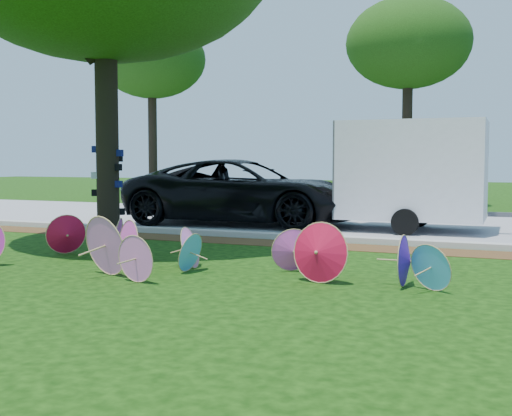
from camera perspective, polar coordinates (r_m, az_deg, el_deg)
The scene contains 8 objects.
ground at distance 8.81m, azimuth -8.14°, elevation -6.64°, with size 90.00×90.00×0.00m, color black.
mulch_strip at distance 12.83m, azimuth 2.29°, elevation -3.16°, with size 90.00×1.00×0.01m, color #472D16.
curb at distance 13.47m, azimuth 3.34°, elevation -2.58°, with size 90.00×0.30×0.12m, color #B7B5AD.
street at distance 17.43m, azimuth 7.92°, elevation -1.24°, with size 90.00×8.00×0.01m, color gray.
parasol_pile at distance 9.59m, azimuth -7.41°, elevation -3.48°, with size 7.55×2.22×0.90m.
black_van at distance 16.64m, azimuth -1.16°, elevation 1.42°, with size 2.79×6.05×1.68m, color black.
cargo_trailer at distance 15.47m, azimuth 13.78°, elevation 3.29°, with size 3.24×2.05×2.87m, color white.
bg_trees at distance 23.77m, azimuth 12.09°, elevation 14.10°, with size 23.47×4.92×7.40m.
Camera 1 is at (4.48, -7.41, 1.66)m, focal length 45.00 mm.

